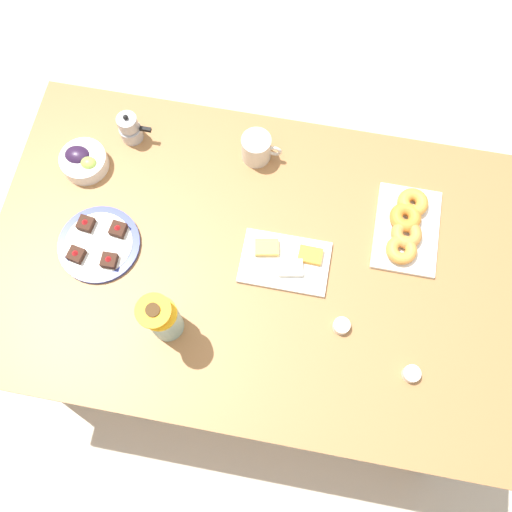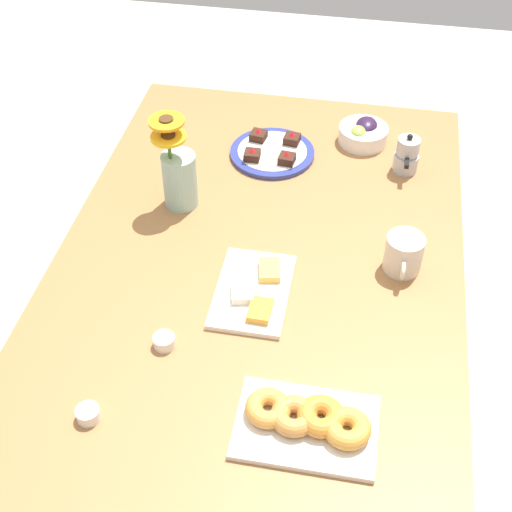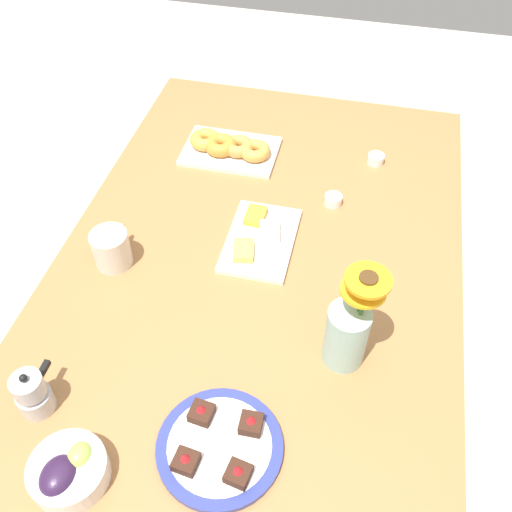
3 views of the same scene
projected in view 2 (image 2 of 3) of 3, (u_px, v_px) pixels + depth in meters
The scene contains 11 objects.
ground_plane at pixel (256, 435), 2.24m from camera, with size 6.00×6.00×0.00m, color beige.
dining_table at pixel (256, 292), 1.79m from camera, with size 1.60×1.00×0.74m.
coffee_mug at pixel (404, 253), 1.70m from camera, with size 0.13×0.09×0.10m.
grape_bowl at pixel (363, 133), 2.10m from camera, with size 0.14×0.14×0.07m.
cheese_platter at pixel (254, 291), 1.66m from camera, with size 0.26×0.17×0.03m.
croissant_platter at pixel (308, 421), 1.39m from camera, with size 0.19×0.28×0.05m.
jam_cup_honey at pixel (88, 414), 1.41m from camera, with size 0.05×0.05×0.03m.
jam_cup_berry at pixel (164, 341), 1.55m from camera, with size 0.05×0.05×0.03m.
dessert_plate at pixel (272, 152), 2.07m from camera, with size 0.25×0.25×0.05m.
flower_vase at pixel (179, 175), 1.85m from camera, with size 0.10×0.11×0.27m.
moka_pot at pixel (407, 155), 1.99m from camera, with size 0.11×0.07×0.12m.
Camera 2 is at (1.22, 0.22, 1.96)m, focal length 50.00 mm.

